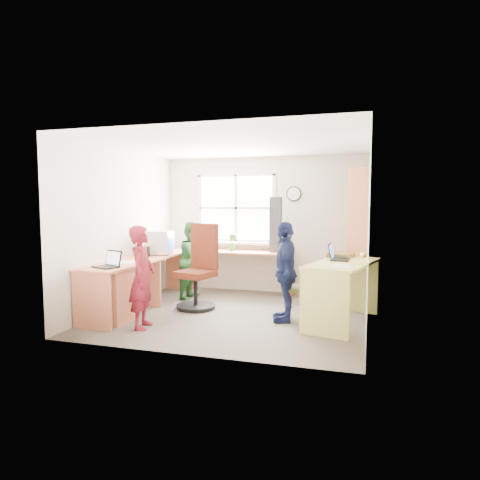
{
  "coord_description": "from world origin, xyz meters",
  "views": [
    {
      "loc": [
        1.78,
        -5.73,
        1.6
      ],
      "look_at": [
        0.0,
        0.25,
        1.05
      ],
      "focal_mm": 32.0,
      "sensor_mm": 36.0,
      "label": 1
    }
  ],
  "objects_px": {
    "laptop_right": "(337,256)",
    "potted_plant": "(232,242)",
    "l_desk": "(143,282)",
    "crt_monitor": "(160,243)",
    "person_navy": "(285,272)",
    "right_desk": "(342,279)",
    "laptop_left": "(109,263)",
    "cd_tower": "(276,225)",
    "swivel_chair": "(199,272)",
    "wooden_chair": "(295,284)",
    "person_green": "(194,260)",
    "bookshelf": "(358,241)",
    "person_red": "(142,277)"
  },
  "relations": [
    {
      "from": "crt_monitor",
      "to": "person_navy",
      "type": "distance_m",
      "value": 2.31
    },
    {
      "from": "right_desk",
      "to": "cd_tower",
      "type": "xyz_separation_m",
      "value": [
        -1.2,
        1.44,
        0.63
      ]
    },
    {
      "from": "l_desk",
      "to": "crt_monitor",
      "type": "xyz_separation_m",
      "value": [
        -0.15,
        0.83,
        0.49
      ]
    },
    {
      "from": "l_desk",
      "to": "wooden_chair",
      "type": "bearing_deg",
      "value": 6.84
    },
    {
      "from": "laptop_left",
      "to": "potted_plant",
      "type": "height_order",
      "value": "potted_plant"
    },
    {
      "from": "swivel_chair",
      "to": "laptop_left",
      "type": "relative_size",
      "value": 3.23
    },
    {
      "from": "cd_tower",
      "to": "bookshelf",
      "type": "bearing_deg",
      "value": -10.85
    },
    {
      "from": "person_green",
      "to": "cd_tower",
      "type": "bearing_deg",
      "value": -63.12
    },
    {
      "from": "bookshelf",
      "to": "person_navy",
      "type": "xyz_separation_m",
      "value": [
        -0.91,
        -1.3,
        -0.33
      ]
    },
    {
      "from": "crt_monitor",
      "to": "cd_tower",
      "type": "bearing_deg",
      "value": 18.98
    },
    {
      "from": "crt_monitor",
      "to": "cd_tower",
      "type": "distance_m",
      "value": 1.97
    },
    {
      "from": "swivel_chair",
      "to": "person_navy",
      "type": "bearing_deg",
      "value": 0.47
    },
    {
      "from": "l_desk",
      "to": "cd_tower",
      "type": "relative_size",
      "value": 3.13
    },
    {
      "from": "right_desk",
      "to": "laptop_left",
      "type": "xyz_separation_m",
      "value": [
        -2.94,
        -0.87,
        0.21
      ]
    },
    {
      "from": "right_desk",
      "to": "laptop_left",
      "type": "height_order",
      "value": "laptop_left"
    },
    {
      "from": "wooden_chair",
      "to": "bookshelf",
      "type": "bearing_deg",
      "value": 46.15
    },
    {
      "from": "bookshelf",
      "to": "cd_tower",
      "type": "xyz_separation_m",
      "value": [
        -1.37,
        0.24,
        0.22
      ]
    },
    {
      "from": "cd_tower",
      "to": "person_green",
      "type": "bearing_deg",
      "value": -155.31
    },
    {
      "from": "potted_plant",
      "to": "right_desk",
      "type": "bearing_deg",
      "value": -35.95
    },
    {
      "from": "laptop_right",
      "to": "person_navy",
      "type": "distance_m",
      "value": 0.74
    },
    {
      "from": "cd_tower",
      "to": "person_green",
      "type": "relative_size",
      "value": 0.74
    },
    {
      "from": "crt_monitor",
      "to": "person_green",
      "type": "height_order",
      "value": "person_green"
    },
    {
      "from": "swivel_chair",
      "to": "laptop_right",
      "type": "distance_m",
      "value": 2.07
    },
    {
      "from": "l_desk",
      "to": "person_red",
      "type": "bearing_deg",
      "value": -60.99
    },
    {
      "from": "potted_plant",
      "to": "person_green",
      "type": "xyz_separation_m",
      "value": [
        -0.49,
        -0.59,
        -0.26
      ]
    },
    {
      "from": "swivel_chair",
      "to": "person_green",
      "type": "xyz_separation_m",
      "value": [
        -0.34,
        0.59,
        0.09
      ]
    },
    {
      "from": "laptop_right",
      "to": "person_red",
      "type": "xyz_separation_m",
      "value": [
        -2.33,
        -1.11,
        -0.22
      ]
    },
    {
      "from": "l_desk",
      "to": "laptop_left",
      "type": "relative_size",
      "value": 7.48
    },
    {
      "from": "person_navy",
      "to": "bookshelf",
      "type": "bearing_deg",
      "value": 131.42
    },
    {
      "from": "wooden_chair",
      "to": "person_red",
      "type": "bearing_deg",
      "value": -163.74
    },
    {
      "from": "right_desk",
      "to": "person_navy",
      "type": "distance_m",
      "value": 0.76
    },
    {
      "from": "right_desk",
      "to": "person_green",
      "type": "bearing_deg",
      "value": 175.34
    },
    {
      "from": "laptop_right",
      "to": "potted_plant",
      "type": "bearing_deg",
      "value": 58.21
    },
    {
      "from": "wooden_chair",
      "to": "laptop_left",
      "type": "relative_size",
      "value": 2.31
    },
    {
      "from": "wooden_chair",
      "to": "laptop_left",
      "type": "distance_m",
      "value": 2.5
    },
    {
      "from": "right_desk",
      "to": "person_red",
      "type": "height_order",
      "value": "person_red"
    },
    {
      "from": "swivel_chair",
      "to": "laptop_right",
      "type": "bearing_deg",
      "value": 12.91
    },
    {
      "from": "cd_tower",
      "to": "person_green",
      "type": "height_order",
      "value": "cd_tower"
    },
    {
      "from": "bookshelf",
      "to": "laptop_left",
      "type": "height_order",
      "value": "bookshelf"
    },
    {
      "from": "laptop_right",
      "to": "potted_plant",
      "type": "xyz_separation_m",
      "value": [
        -1.88,
        1.25,
        0.03
      ]
    },
    {
      "from": "wooden_chair",
      "to": "crt_monitor",
      "type": "relative_size",
      "value": 2.09
    },
    {
      "from": "laptop_left",
      "to": "swivel_chair",
      "type": "bearing_deg",
      "value": 76.94
    },
    {
      "from": "laptop_right",
      "to": "cd_tower",
      "type": "relative_size",
      "value": 0.36
    },
    {
      "from": "l_desk",
      "to": "potted_plant",
      "type": "distance_m",
      "value": 1.94
    },
    {
      "from": "laptop_left",
      "to": "person_navy",
      "type": "xyz_separation_m",
      "value": [
        2.2,
        0.77,
        -0.13
      ]
    },
    {
      "from": "person_navy",
      "to": "laptop_left",
      "type": "bearing_deg",
      "value": -84.27
    },
    {
      "from": "laptop_right",
      "to": "person_green",
      "type": "xyz_separation_m",
      "value": [
        -2.38,
        0.66,
        -0.23
      ]
    },
    {
      "from": "right_desk",
      "to": "laptop_left",
      "type": "relative_size",
      "value": 3.9
    },
    {
      "from": "cd_tower",
      "to": "potted_plant",
      "type": "xyz_separation_m",
      "value": [
        -0.77,
        -0.01,
        -0.32
      ]
    },
    {
      "from": "crt_monitor",
      "to": "person_green",
      "type": "bearing_deg",
      "value": 22.9
    }
  ]
}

